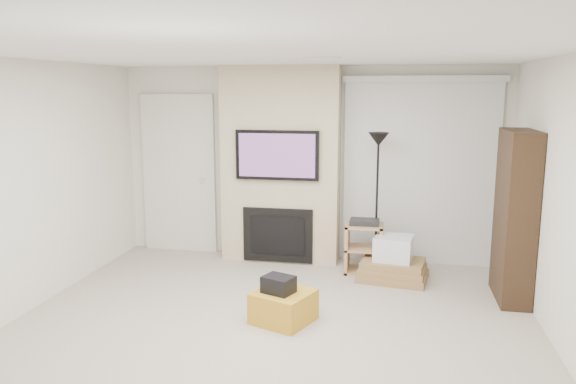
% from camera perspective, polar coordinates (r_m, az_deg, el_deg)
% --- Properties ---
extents(floor, '(5.00, 5.50, 0.00)m').
position_cam_1_polar(floor, '(5.09, -2.62, -15.32)').
color(floor, '#B2A696').
rests_on(floor, ground).
extents(ceiling, '(5.00, 5.50, 0.00)m').
position_cam_1_polar(ceiling, '(4.59, -2.89, 14.03)').
color(ceiling, white).
rests_on(ceiling, wall_back).
extents(wall_back, '(5.00, 0.00, 2.50)m').
position_cam_1_polar(wall_back, '(7.35, 2.26, 2.92)').
color(wall_back, white).
rests_on(wall_back, ground).
extents(wall_front, '(5.00, 0.00, 2.50)m').
position_cam_1_polar(wall_front, '(2.23, -20.09, -15.75)').
color(wall_front, white).
rests_on(wall_front, ground).
extents(hvac_vent, '(0.35, 0.18, 0.01)m').
position_cam_1_polar(hvac_vent, '(5.31, 3.54, 13.51)').
color(hvac_vent, silver).
rests_on(hvac_vent, ceiling).
extents(ottoman, '(0.65, 0.65, 0.30)m').
position_cam_1_polar(ottoman, '(5.50, -0.46, -11.56)').
color(ottoman, gold).
rests_on(ottoman, floor).
extents(black_bag, '(0.34, 0.31, 0.16)m').
position_cam_1_polar(black_bag, '(5.40, -0.97, -9.37)').
color(black_bag, black).
rests_on(black_bag, ottoman).
extents(fireplace_wall, '(1.50, 0.47, 2.50)m').
position_cam_1_polar(fireplace_wall, '(7.21, -0.74, 2.67)').
color(fireplace_wall, '#C9B794').
rests_on(fireplace_wall, floor).
extents(entry_door, '(1.02, 0.11, 2.14)m').
position_cam_1_polar(entry_door, '(7.81, -10.96, 1.74)').
color(entry_door, silver).
rests_on(entry_door, floor).
extents(vertical_blinds, '(1.98, 0.10, 2.37)m').
position_cam_1_polar(vertical_blinds, '(7.22, 13.27, 2.71)').
color(vertical_blinds, silver).
rests_on(vertical_blinds, floor).
extents(floor_lamp, '(0.25, 0.25, 1.70)m').
position_cam_1_polar(floor_lamp, '(6.82, 9.12, 2.96)').
color(floor_lamp, black).
rests_on(floor_lamp, floor).
extents(av_stand, '(0.45, 0.38, 0.66)m').
position_cam_1_polar(av_stand, '(6.91, 7.74, -5.32)').
color(av_stand, tan).
rests_on(av_stand, floor).
extents(box_stack, '(0.86, 0.70, 0.52)m').
position_cam_1_polar(box_stack, '(6.74, 10.62, -7.11)').
color(box_stack, olive).
rests_on(box_stack, floor).
extents(bookshelf, '(0.30, 0.80, 1.80)m').
position_cam_1_polar(bookshelf, '(6.33, 22.06, -2.30)').
color(bookshelf, black).
rests_on(bookshelf, floor).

